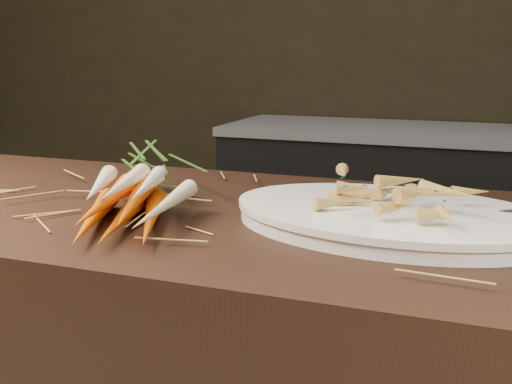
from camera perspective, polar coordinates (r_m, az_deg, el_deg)
back_counter at (r=3.00m, az=14.84°, el=-2.48°), size 1.82×0.62×0.84m
straw_bedding at (r=1.20m, az=-8.87°, el=-0.64°), size 1.40×0.60×0.02m
root_veg_bunch at (r=1.16m, az=-10.29°, el=0.81°), size 0.33×0.53×0.10m
serving_platter at (r=1.05m, az=11.73°, el=-2.43°), size 0.55×0.40×0.03m
roasted_veg_heap at (r=1.04m, az=11.84°, el=-0.19°), size 0.27×0.21×0.06m
serving_fork at (r=0.99m, az=21.50°, el=-3.02°), size 0.16×0.14×0.00m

